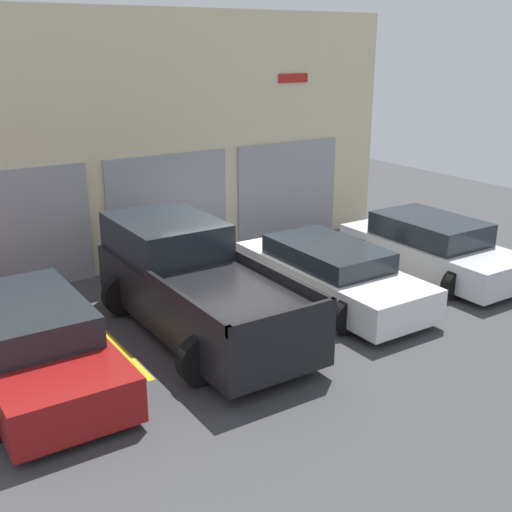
% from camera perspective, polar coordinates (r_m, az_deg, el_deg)
% --- Properties ---
extents(ground_plane, '(28.00, 28.00, 0.00)m').
position_cam_1_polar(ground_plane, '(13.54, -1.30, -3.79)').
color(ground_plane, '#3D3D3F').
extents(shophouse_building, '(12.45, 0.68, 5.87)m').
position_cam_1_polar(shophouse_building, '(15.58, -7.88, 9.97)').
color(shophouse_building, beige).
rests_on(shophouse_building, ground).
extents(pickup_truck, '(2.58, 5.22, 1.88)m').
position_cam_1_polar(pickup_truck, '(11.90, -5.57, -2.51)').
color(pickup_truck, black).
rests_on(pickup_truck, ground).
extents(sedan_white, '(2.20, 4.65, 1.20)m').
position_cam_1_polar(sedan_white, '(13.37, 6.55, -1.53)').
color(sedan_white, white).
rests_on(sedan_white, ground).
extents(sedan_side, '(2.22, 4.44, 1.31)m').
position_cam_1_polar(sedan_side, '(15.38, 15.29, 0.74)').
color(sedan_side, silver).
rests_on(sedan_side, ground).
extents(van_right, '(2.21, 4.69, 1.31)m').
position_cam_1_polar(van_right, '(10.84, -19.24, -7.25)').
color(van_right, maroon).
rests_on(van_right, ground).
extents(parking_stripe_left, '(0.12, 2.20, 0.01)m').
position_cam_1_polar(parking_stripe_left, '(11.45, -11.51, -8.51)').
color(parking_stripe_left, gold).
rests_on(parking_stripe_left, ground).
extents(parking_stripe_centre, '(0.12, 2.20, 0.01)m').
position_cam_1_polar(parking_stripe_centre, '(12.72, 1.23, -5.29)').
color(parking_stripe_centre, gold).
rests_on(parking_stripe_centre, ground).
extents(parking_stripe_right, '(0.12, 2.20, 0.01)m').
position_cam_1_polar(parking_stripe_right, '(14.51, 11.16, -2.57)').
color(parking_stripe_right, gold).
rests_on(parking_stripe_right, ground).
extents(parking_stripe_far_right, '(0.12, 2.20, 0.01)m').
position_cam_1_polar(parking_stripe_far_right, '(16.66, 18.69, -0.44)').
color(parking_stripe_far_right, gold).
rests_on(parking_stripe_far_right, ground).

